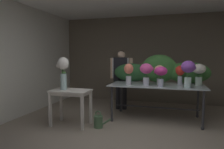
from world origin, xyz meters
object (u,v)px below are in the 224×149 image
at_px(vase_peach_hydrangea, 159,72).
at_px(vase_magenta_roses, 161,73).
at_px(florist, 121,73).
at_px(vase_white_roses_tall, 63,70).
at_px(display_table_glass, 156,89).
at_px(vase_fuchsia_lilies, 146,71).
at_px(vase_coral_anemones, 129,72).
at_px(vase_scarlet_freesia, 180,73).
at_px(watering_can, 99,121).
at_px(vase_violet_stock, 188,71).
at_px(side_table_white, 71,95).
at_px(vase_ivory_snapdragons, 199,71).

relative_size(vase_peach_hydrangea, vase_magenta_roses, 1.04).
xyz_separation_m(florist, vase_white_roses_tall, (-0.86, -1.56, 0.17)).
bearing_deg(display_table_glass, vase_magenta_roses, -72.91).
bearing_deg(vase_fuchsia_lilies, vase_coral_anemones, -175.22).
height_order(vase_scarlet_freesia, vase_magenta_roses, vase_scarlet_freesia).
bearing_deg(display_table_glass, florist, 145.84).
height_order(vase_fuchsia_lilies, watering_can, vase_fuchsia_lilies).
distance_m(vase_violet_stock, vase_white_roses_tall, 2.53).
bearing_deg(watering_can, vase_peach_hydrangea, 35.13).
bearing_deg(vase_violet_stock, vase_scarlet_freesia, 107.12).
height_order(florist, vase_fuchsia_lilies, florist).
bearing_deg(watering_can, display_table_glass, 39.15).
bearing_deg(vase_fuchsia_lilies, watering_can, -140.59).
bearing_deg(vase_fuchsia_lilies, side_table_white, -153.52).
relative_size(florist, vase_scarlet_freesia, 3.72).
bearing_deg(vase_scarlet_freesia, vase_magenta_roses, -132.06).
xyz_separation_m(vase_violet_stock, vase_white_roses_tall, (-2.46, -0.56, -0.00)).
relative_size(vase_coral_anemones, vase_peach_hydrangea, 1.07).
distance_m(vase_scarlet_freesia, vase_white_roses_tall, 2.53).
bearing_deg(vase_magenta_roses, vase_fuchsia_lilies, 151.73).
distance_m(side_table_white, vase_scarlet_freesia, 2.42).
bearing_deg(vase_scarlet_freesia, vase_peach_hydrangea, -158.42).
height_order(vase_coral_anemones, vase_ivory_snapdragons, same).
xyz_separation_m(vase_peach_hydrangea, vase_white_roses_tall, (-1.89, -0.82, 0.06)).
bearing_deg(vase_peach_hydrangea, display_table_glass, 129.95).
bearing_deg(vase_white_roses_tall, watering_can, 1.60).
bearing_deg(florist, side_table_white, -114.02).
height_order(vase_coral_anemones, vase_white_roses_tall, vase_white_roses_tall).
bearing_deg(florist, vase_ivory_snapdragons, -17.33).
bearing_deg(watering_can, side_table_white, -178.02).
bearing_deg(display_table_glass, side_table_white, -151.86).
xyz_separation_m(vase_violet_stock, vase_ivory_snapdragons, (0.25, 0.42, -0.04)).
bearing_deg(vase_ivory_snapdragons, vase_coral_anemones, -169.16).
bearing_deg(vase_ivory_snapdragons, florist, 162.67).
bearing_deg(side_table_white, vase_peach_hydrangea, 25.30).
bearing_deg(vase_scarlet_freesia, florist, 159.03).
relative_size(vase_peach_hydrangea, vase_ivory_snapdragons, 0.93).
bearing_deg(side_table_white, florist, 65.98).
distance_m(florist, vase_white_roses_tall, 1.78).
bearing_deg(vase_fuchsia_lilies, vase_ivory_snapdragons, 12.93).
height_order(vase_peach_hydrangea, vase_white_roses_tall, vase_white_roses_tall).
bearing_deg(vase_violet_stock, vase_white_roses_tall, -167.17).
bearing_deg(vase_scarlet_freesia, display_table_glass, -168.89).
distance_m(vase_violet_stock, vase_ivory_snapdragons, 0.49).
xyz_separation_m(display_table_glass, vase_scarlet_freesia, (0.50, 0.10, 0.37)).
xyz_separation_m(vase_scarlet_freesia, vase_white_roses_tall, (-2.33, -0.99, 0.08)).
xyz_separation_m(display_table_glass, side_table_white, (-1.67, -0.89, -0.06)).
bearing_deg(vase_coral_anemones, vase_magenta_roses, -11.14).
distance_m(vase_coral_anemones, vase_violet_stock, 1.24).
height_order(florist, vase_peach_hydrangea, florist).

